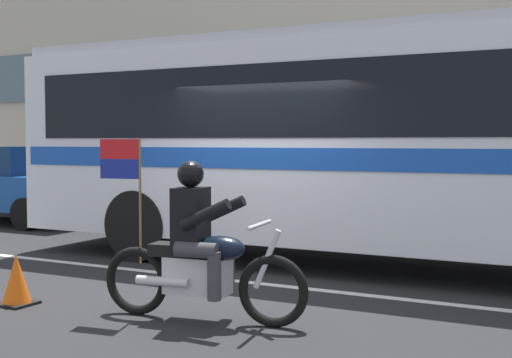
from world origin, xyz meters
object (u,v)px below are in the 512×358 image
at_px(parked_sedan_curbside, 5,183).
at_px(transit_bus, 392,132).
at_px(motorcycle_with_rider, 200,253).
at_px(traffic_cone, 17,281).

bearing_deg(parked_sedan_curbside, transit_bus, -8.76).
bearing_deg(transit_bus, motorcycle_with_rider, -103.05).
bearing_deg(parked_sedan_curbside, traffic_cone, -41.31).
bearing_deg(traffic_cone, transit_bus, 53.73).
distance_m(parked_sedan_curbside, traffic_cone, 8.14).
bearing_deg(motorcycle_with_rider, traffic_cone, -169.72).
height_order(transit_bus, motorcycle_with_rider, transit_bus).
relative_size(transit_bus, traffic_cone, 20.18).
bearing_deg(traffic_cone, motorcycle_with_rider, 10.28).
xyz_separation_m(motorcycle_with_rider, parked_sedan_curbside, (-8.18, 4.98, 0.18)).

